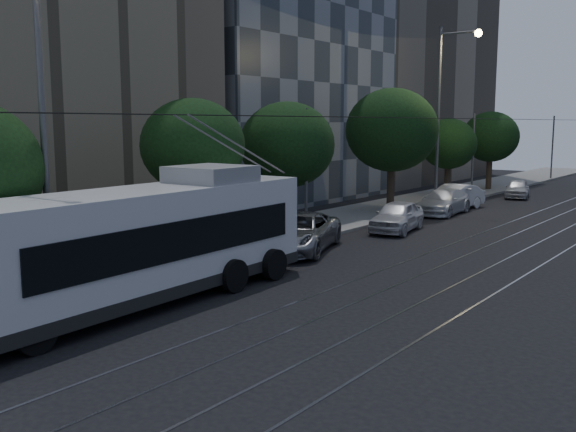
% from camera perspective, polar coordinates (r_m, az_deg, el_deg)
% --- Properties ---
extents(ground, '(120.00, 120.00, 0.00)m').
position_cam_1_polar(ground, '(18.37, -3.09, -8.67)').
color(ground, black).
rests_on(ground, ground).
extents(sidewalk, '(5.00, 90.00, 0.15)m').
position_cam_1_polar(sidewalk, '(38.72, 7.56, 0.38)').
color(sidewalk, gray).
rests_on(sidewalk, ground).
extents(tram_rails, '(4.52, 90.00, 0.02)m').
position_cam_1_polar(tram_rails, '(34.97, 21.95, -1.11)').
color(tram_rails, '#95959D').
rests_on(tram_rails, ground).
extents(overhead_wires, '(2.23, 90.00, 6.00)m').
position_cam_1_polar(overhead_wires, '(37.23, 11.05, 5.24)').
color(overhead_wires, black).
rests_on(overhead_wires, ground).
extents(building_glass_mid, '(14.40, 18.40, 26.80)m').
position_cam_1_polar(building_glass_mid, '(47.33, -3.67, 18.09)').
color(building_glass_mid, '#353B43').
rests_on(building_glass_mid, ground).
extents(trolleybus, '(3.24, 13.32, 5.63)m').
position_cam_1_polar(trolleybus, '(19.39, -13.00, -2.41)').
color(trolleybus, white).
rests_on(trolleybus, ground).
extents(pickup_silver, '(4.45, 6.32, 1.60)m').
position_cam_1_polar(pickup_silver, '(26.91, 0.88, -1.45)').
color(pickup_silver, '#93959A').
rests_on(pickup_silver, ground).
extents(car_white_a, '(2.55, 4.71, 1.52)m').
position_cam_1_polar(car_white_a, '(32.26, 9.66, -0.01)').
color(car_white_a, silver).
rests_on(car_white_a, ground).
extents(car_white_b, '(2.32, 5.14, 1.46)m').
position_cam_1_polar(car_white_b, '(38.97, 13.65, 1.24)').
color(car_white_b, silver).
rests_on(car_white_b, ground).
extents(car_white_c, '(2.43, 4.89, 1.54)m').
position_cam_1_polar(car_white_c, '(41.27, 14.54, 1.65)').
color(car_white_c, white).
rests_on(car_white_c, ground).
extents(car_white_d, '(2.46, 4.14, 1.32)m').
position_cam_1_polar(car_white_d, '(48.91, 19.72, 2.30)').
color(car_white_d, silver).
rests_on(car_white_d, ground).
extents(tree_1, '(4.03, 4.03, 6.30)m').
position_cam_1_polar(tree_1, '(25.06, -8.46, 6.15)').
color(tree_1, '#2D2119').
rests_on(tree_1, ground).
extents(tree_2, '(4.38, 4.38, 6.32)m').
position_cam_1_polar(tree_2, '(29.58, -0.09, 6.31)').
color(tree_2, '#2D2119').
rests_on(tree_2, ground).
extents(tree_3, '(5.39, 5.39, 7.36)m').
position_cam_1_polar(tree_3, '(38.13, 9.22, 7.54)').
color(tree_3, '#2D2119').
rests_on(tree_3, ground).
extents(tree_4, '(3.95, 3.95, 5.66)m').
position_cam_1_polar(tree_4, '(46.85, 14.09, 6.22)').
color(tree_4, '#2D2119').
rests_on(tree_4, ground).
extents(tree_5, '(4.38, 4.38, 6.24)m').
position_cam_1_polar(tree_5, '(53.18, 17.56, 6.72)').
color(tree_5, '#2D2119').
rests_on(tree_5, ground).
extents(streetlamp_near, '(2.50, 0.44, 10.37)m').
position_cam_1_polar(streetlamp_near, '(19.93, -20.43, 10.28)').
color(streetlamp_near, '#5A5A5C').
rests_on(streetlamp_near, ground).
extents(streetlamp_far, '(2.64, 0.44, 11.05)m').
position_cam_1_polar(streetlamp_far, '(40.52, 13.80, 9.81)').
color(streetlamp_far, '#5A5A5C').
rests_on(streetlamp_far, ground).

